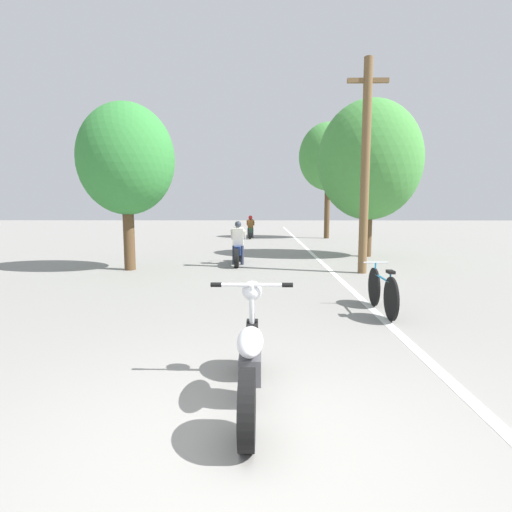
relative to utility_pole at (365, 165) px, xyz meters
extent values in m
plane|color=gray|center=(-2.91, -8.42, -2.97)|extent=(120.00, 120.00, 0.00)
cube|color=white|center=(-0.81, 4.40, -2.97)|extent=(0.14, 48.00, 0.01)
cylinder|color=brown|center=(0.00, 0.00, -0.09)|extent=(0.24, 0.24, 5.77)
cube|color=brown|center=(0.00, 0.00, 2.20)|extent=(1.10, 0.10, 0.12)
cylinder|color=#513A23|center=(1.15, 3.98, -1.79)|extent=(0.32, 0.32, 2.37)
ellipsoid|color=#42893D|center=(1.15, 3.98, 0.60)|extent=(3.81, 3.43, 4.38)
cylinder|color=#513A23|center=(1.09, 13.37, -1.07)|extent=(0.32, 0.32, 3.80)
ellipsoid|color=#42893D|center=(1.09, 13.37, 1.93)|extent=(3.49, 3.14, 4.01)
cylinder|color=#513A23|center=(-6.70, 0.46, -1.81)|extent=(0.32, 0.32, 2.33)
ellipsoid|color=#337F38|center=(-6.70, 0.46, 0.23)|extent=(2.75, 2.48, 3.17)
cylinder|color=black|center=(-2.88, -6.92, -2.67)|extent=(0.12, 0.60, 0.60)
cylinder|color=black|center=(-2.88, -8.28, -2.67)|extent=(0.12, 0.60, 0.60)
ellipsoid|color=silver|center=(-2.88, -7.60, -2.38)|extent=(0.24, 0.69, 0.19)
cube|color=#4C4C51|center=(-2.88, -7.60, -2.62)|extent=(0.20, 0.36, 0.24)
cylinder|color=silver|center=(-2.88, -7.01, -2.31)|extent=(0.06, 0.23, 0.73)
cylinder|color=silver|center=(-2.88, -7.10, -1.95)|extent=(0.73, 0.04, 0.04)
cylinder|color=black|center=(-3.25, -7.10, -1.95)|extent=(0.11, 0.05, 0.05)
cylinder|color=black|center=(-2.52, -7.10, -1.95)|extent=(0.11, 0.05, 0.05)
sphere|color=silver|center=(-2.88, -7.01, -2.03)|extent=(0.21, 0.21, 0.21)
cylinder|color=black|center=(-3.58, 2.42, -2.68)|extent=(0.12, 0.59, 0.59)
cylinder|color=black|center=(-3.58, 0.92, -2.68)|extent=(0.12, 0.59, 0.59)
cube|color=navy|center=(-3.58, 1.67, -2.50)|extent=(0.20, 0.96, 0.28)
cylinder|color=silver|center=(-3.58, 2.32, -2.03)|extent=(0.50, 0.03, 0.03)
cylinder|color=#282D3D|center=(-3.71, 1.62, -2.67)|extent=(0.11, 0.11, 0.62)
cylinder|color=#282D3D|center=(-3.45, 1.62, -2.67)|extent=(0.11, 0.11, 0.62)
cube|color=silver|center=(-3.58, 1.65, -2.07)|extent=(0.34, 0.28, 0.60)
cylinder|color=silver|center=(-3.78, 1.81, -2.01)|extent=(0.08, 0.47, 0.36)
cylinder|color=silver|center=(-3.38, 1.81, -2.01)|extent=(0.08, 0.47, 0.36)
sphere|color=#2D333D|center=(-3.58, 1.69, -1.68)|extent=(0.21, 0.21, 0.21)
cylinder|color=black|center=(-3.57, 14.08, -2.68)|extent=(0.12, 0.59, 0.59)
cylinder|color=black|center=(-3.57, 12.56, -2.68)|extent=(0.12, 0.59, 0.59)
cube|color=#0C4723|center=(-3.57, 13.32, -2.50)|extent=(0.20, 0.97, 0.28)
cylinder|color=silver|center=(-3.57, 13.98, -2.03)|extent=(0.50, 0.03, 0.03)
cylinder|color=#38383D|center=(-3.70, 13.27, -2.66)|extent=(0.11, 0.11, 0.62)
cylinder|color=#38383D|center=(-3.44, 13.27, -2.66)|extent=(0.11, 0.11, 0.62)
cube|color=brown|center=(-3.57, 13.30, -2.09)|extent=(0.34, 0.27, 0.55)
cylinder|color=brown|center=(-3.77, 13.46, -2.04)|extent=(0.08, 0.43, 0.34)
cylinder|color=brown|center=(-3.37, 13.46, -2.04)|extent=(0.08, 0.43, 0.34)
sphere|color=#B21919|center=(-3.57, 13.34, -1.71)|extent=(0.25, 0.25, 0.25)
cylinder|color=black|center=(-0.71, -3.79, -2.62)|extent=(0.04, 0.71, 0.71)
cylinder|color=black|center=(-0.71, -4.79, -2.62)|extent=(0.04, 0.71, 0.71)
cylinder|color=#197FB2|center=(-0.71, -4.29, -2.37)|extent=(0.04, 0.80, 0.04)
cylinder|color=#197FB2|center=(-0.71, -4.71, -2.41)|extent=(0.03, 0.03, 0.42)
cube|color=black|center=(-0.71, -4.71, -2.19)|extent=(0.10, 0.20, 0.05)
cylinder|color=#197FB2|center=(-0.71, -3.84, -2.39)|extent=(0.03, 0.03, 0.46)
cylinder|color=silver|center=(-0.71, -3.84, -2.16)|extent=(0.44, 0.03, 0.03)
camera|label=1|loc=(-2.76, -11.10, -1.19)|focal=28.00mm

